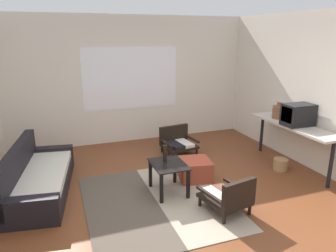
# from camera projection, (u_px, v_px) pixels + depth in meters

# --- Properties ---
(ground_plane) EXTENTS (7.80, 7.80, 0.00)m
(ground_plane) POSITION_uv_depth(u_px,v_px,m) (184.00, 204.00, 4.42)
(ground_plane) COLOR brown
(far_wall_with_window) EXTENTS (5.60, 0.13, 2.70)m
(far_wall_with_window) POSITION_uv_depth(u_px,v_px,m) (130.00, 80.00, 6.81)
(far_wall_with_window) COLOR silver
(far_wall_with_window) RESTS_ON ground
(side_wall_right) EXTENTS (0.12, 6.60, 2.70)m
(side_wall_right) POSITION_uv_depth(u_px,v_px,m) (327.00, 94.00, 5.18)
(side_wall_right) COLOR silver
(side_wall_right) RESTS_ON ground
(area_rug) EXTENTS (1.99, 2.27, 0.01)m
(area_rug) POSITION_uv_depth(u_px,v_px,m) (157.00, 201.00, 4.49)
(area_rug) COLOR #4C4238
(area_rug) RESTS_ON ground
(couch) EXTENTS (1.06, 2.12, 0.71)m
(couch) POSITION_uv_depth(u_px,v_px,m) (37.00, 179.00, 4.71)
(couch) COLOR black
(couch) RESTS_ON ground
(coffee_table) EXTENTS (0.49, 0.62, 0.47)m
(coffee_table) POSITION_uv_depth(u_px,v_px,m) (169.00, 170.00, 4.65)
(coffee_table) COLOR black
(coffee_table) RESTS_ON ground
(armchair_by_window) EXTENTS (0.70, 0.61, 0.52)m
(armchair_by_window) POSITION_uv_depth(u_px,v_px,m) (177.00, 141.00, 6.33)
(armchair_by_window) COLOR black
(armchair_by_window) RESTS_ON ground
(armchair_striped_foreground) EXTENTS (0.63, 0.68, 0.54)m
(armchair_striped_foreground) POSITION_uv_depth(u_px,v_px,m) (229.00, 196.00, 4.14)
(armchair_striped_foreground) COLOR black
(armchair_striped_foreground) RESTS_ON ground
(ottoman_orange) EXTENTS (0.58, 0.58, 0.33)m
(ottoman_orange) POSITION_uv_depth(u_px,v_px,m) (195.00, 170.00, 5.16)
(ottoman_orange) COLOR #993D28
(ottoman_orange) RESTS_ON ground
(console_shelf) EXTENTS (0.47, 1.86, 0.80)m
(console_shelf) POSITION_uv_depth(u_px,v_px,m) (294.00, 128.00, 5.50)
(console_shelf) COLOR beige
(console_shelf) RESTS_ON ground
(crt_television) EXTENTS (0.50, 0.34, 0.37)m
(crt_television) POSITION_uv_depth(u_px,v_px,m) (298.00, 115.00, 5.36)
(crt_television) COLOR black
(crt_television) RESTS_ON console_shelf
(clay_vase) EXTENTS (0.23, 0.23, 0.31)m
(clay_vase) POSITION_uv_depth(u_px,v_px,m) (279.00, 112.00, 5.82)
(clay_vase) COLOR brown
(clay_vase) RESTS_ON console_shelf
(glass_bottle) EXTENTS (0.06, 0.06, 0.32)m
(glass_bottle) POSITION_uv_depth(u_px,v_px,m) (165.00, 153.00, 4.67)
(glass_bottle) COLOR black
(glass_bottle) RESTS_ON coffee_table
(wicker_basket) EXTENTS (0.25, 0.25, 0.21)m
(wicker_basket) POSITION_uv_depth(u_px,v_px,m) (280.00, 164.00, 5.53)
(wicker_basket) COLOR #9E7A4C
(wicker_basket) RESTS_ON ground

